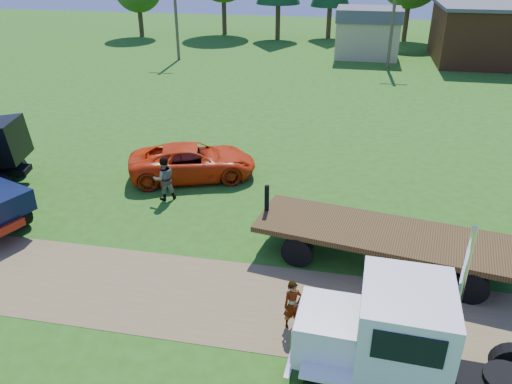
% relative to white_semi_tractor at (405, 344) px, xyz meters
% --- Properties ---
extents(ground, '(140.00, 140.00, 0.00)m').
position_rel_white_semi_tractor_xyz_m(ground, '(-4.93, 2.71, -1.59)').
color(ground, '#2B5412').
rests_on(ground, ground).
extents(dirt_track, '(120.00, 4.20, 0.01)m').
position_rel_white_semi_tractor_xyz_m(dirt_track, '(-4.93, 2.71, -1.59)').
color(dirt_track, brown).
rests_on(dirt_track, ground).
extents(white_semi_tractor, '(7.81, 2.95, 4.67)m').
position_rel_white_semi_tractor_xyz_m(white_semi_tractor, '(0.00, 0.00, 0.00)').
color(white_semi_tractor, black).
rests_on(white_semi_tractor, ground).
extents(orange_pickup, '(6.60, 4.68, 1.67)m').
position_rel_white_semi_tractor_xyz_m(orange_pickup, '(-9.06, 11.49, -0.76)').
color(orange_pickup, red).
rests_on(orange_pickup, ground).
extents(flatbed_trailer, '(9.39, 4.20, 2.32)m').
position_rel_white_semi_tractor_xyz_m(flatbed_trailer, '(-0.20, 5.78, -0.60)').
color(flatbed_trailer, '#332410').
rests_on(flatbed_trailer, ground).
extents(spectator_a, '(0.69, 0.61, 1.59)m').
position_rel_white_semi_tractor_xyz_m(spectator_a, '(-2.95, 1.89, -0.80)').
color(spectator_a, '#999999').
rests_on(spectator_a, ground).
extents(spectator_b, '(1.21, 1.14, 1.97)m').
position_rel_white_semi_tractor_xyz_m(spectator_b, '(-9.59, 9.06, -0.61)').
color(spectator_b, '#999999').
rests_on(spectator_b, ground).
extents(tan_shed, '(6.20, 5.40, 4.70)m').
position_rel_white_semi_tractor_xyz_m(tan_shed, '(-0.93, 42.71, 0.83)').
color(tan_shed, tan).
rests_on(tan_shed, ground).
extents(utility_poles, '(42.20, 0.28, 9.00)m').
position_rel_white_semi_tractor_xyz_m(utility_poles, '(1.07, 37.71, 3.12)').
color(utility_poles, '#4E432C').
rests_on(utility_poles, ground).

